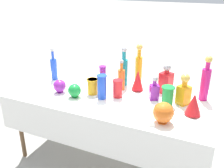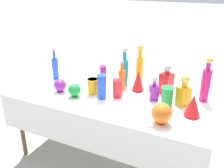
% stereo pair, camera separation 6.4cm
% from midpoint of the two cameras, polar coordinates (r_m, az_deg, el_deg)
% --- Properties ---
extents(ground_plane, '(40.00, 40.00, 0.00)m').
position_cam_midpoint_polar(ground_plane, '(2.85, -0.67, -16.13)').
color(ground_plane, gray).
extents(display_table, '(1.96, 0.98, 0.76)m').
position_cam_midpoint_polar(display_table, '(2.44, -1.13, -3.78)').
color(display_table, white).
rests_on(display_table, ground).
extents(tall_bottle_0, '(0.07, 0.07, 0.32)m').
position_cam_midpoint_polar(tall_bottle_0, '(2.49, 1.42, 1.36)').
color(tall_bottle_0, orange).
rests_on(tall_bottle_0, display_table).
extents(tall_bottle_1, '(0.08, 0.08, 0.42)m').
position_cam_midpoint_polar(tall_bottle_1, '(2.39, 19.86, 0.58)').
color(tall_bottle_1, '#C61972').
rests_on(tall_bottle_1, display_table).
extents(tall_bottle_2, '(0.07, 0.07, 0.36)m').
position_cam_midpoint_polar(tall_bottle_2, '(2.82, -13.78, 3.62)').
color(tall_bottle_2, blue).
rests_on(tall_bottle_2, display_table).
extents(tall_bottle_3, '(0.07, 0.07, 0.42)m').
position_cam_midpoint_polar(tall_bottle_3, '(2.67, 5.45, 4.26)').
color(tall_bottle_3, orange).
rests_on(tall_bottle_3, display_table).
extents(tall_bottle_4, '(0.08, 0.08, 0.41)m').
position_cam_midpoint_polar(tall_bottle_4, '(2.59, 1.99, 3.33)').
color(tall_bottle_4, teal).
rests_on(tall_bottle_4, display_table).
extents(square_decanter_0, '(0.13, 0.13, 0.29)m').
position_cam_midpoint_polar(square_decanter_0, '(2.28, 15.33, -1.57)').
color(square_decanter_0, orange).
rests_on(square_decanter_0, display_table).
extents(square_decanter_1, '(0.14, 0.14, 0.30)m').
position_cam_midpoint_polar(square_decanter_1, '(2.46, 11.51, 0.82)').
color(square_decanter_1, red).
rests_on(square_decanter_1, display_table).
extents(square_decanter_2, '(0.11, 0.11, 0.23)m').
position_cam_midpoint_polar(square_decanter_2, '(2.32, 8.85, -1.33)').
color(square_decanter_2, purple).
rests_on(square_decanter_2, display_table).
extents(slender_vase_0, '(0.12, 0.12, 0.15)m').
position_cam_midpoint_polar(slender_vase_0, '(2.42, -5.20, -0.43)').
color(slender_vase_0, orange).
rests_on(slender_vase_0, display_table).
extents(slender_vase_1, '(0.10, 0.10, 0.17)m').
position_cam_midpoint_polar(slender_vase_1, '(2.34, 0.53, -0.91)').
color(slender_vase_1, red).
rests_on(slender_vase_1, display_table).
extents(slender_vase_2, '(0.12, 0.12, 0.18)m').
position_cam_midpoint_polar(slender_vase_2, '(2.23, 11.81, -2.55)').
color(slender_vase_2, '#198C38').
rests_on(slender_vase_2, display_table).
extents(slender_vase_3, '(0.07, 0.07, 0.22)m').
position_cam_midpoint_polar(slender_vase_3, '(2.57, -2.86, 1.89)').
color(slender_vase_3, purple).
rests_on(slender_vase_3, display_table).
extents(slender_vase_4, '(0.10, 0.10, 0.23)m').
position_cam_midpoint_polar(slender_vase_4, '(2.30, -3.11, -0.49)').
color(slender_vase_4, blue).
rests_on(slender_vase_4, display_table).
extents(fluted_vase_0, '(0.13, 0.13, 0.19)m').
position_cam_midpoint_polar(fluted_vase_0, '(2.12, 17.37, -4.40)').
color(fluted_vase_0, red).
rests_on(fluted_vase_0, display_table).
extents(fluted_vase_1, '(0.12, 0.12, 0.21)m').
position_cam_midpoint_polar(fluted_vase_1, '(2.48, 5.17, 0.89)').
color(fluted_vase_1, red).
rests_on(fluted_vase_1, display_table).
extents(round_bowl_0, '(0.16, 0.16, 0.17)m').
position_cam_midpoint_polar(round_bowl_0, '(1.96, 10.71, -6.43)').
color(round_bowl_0, orange).
rests_on(round_bowl_0, display_table).
extents(round_bowl_1, '(0.12, 0.12, 0.13)m').
position_cam_midpoint_polar(round_bowl_1, '(2.37, -9.33, -1.46)').
color(round_bowl_1, '#198C38').
rests_on(round_bowl_1, display_table).
extents(round_bowl_2, '(0.12, 0.12, 0.13)m').
position_cam_midpoint_polar(round_bowl_2, '(2.50, -12.60, -0.44)').
color(round_bowl_2, purple).
rests_on(round_bowl_2, display_table).
extents(price_tag_left, '(0.05, 0.02, 0.03)m').
position_cam_midpoint_polar(price_tag_left, '(1.93, 8.15, -9.22)').
color(price_tag_left, white).
rests_on(price_tag_left, display_table).
extents(price_tag_center, '(0.05, 0.02, 0.03)m').
position_cam_midpoint_polar(price_tag_center, '(2.10, -6.10, -6.28)').
color(price_tag_center, white).
rests_on(price_tag_center, display_table).
extents(cardboard_box_behind_left, '(0.45, 0.50, 0.39)m').
position_cam_midpoint_polar(cardboard_box_behind_left, '(3.59, 5.38, -4.49)').
color(cardboard_box_behind_left, tan).
rests_on(cardboard_box_behind_left, ground).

